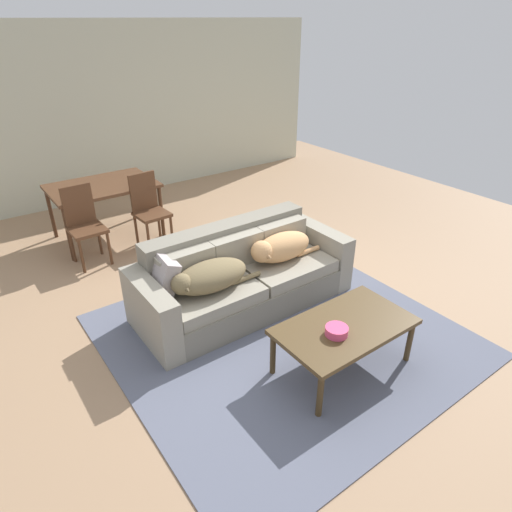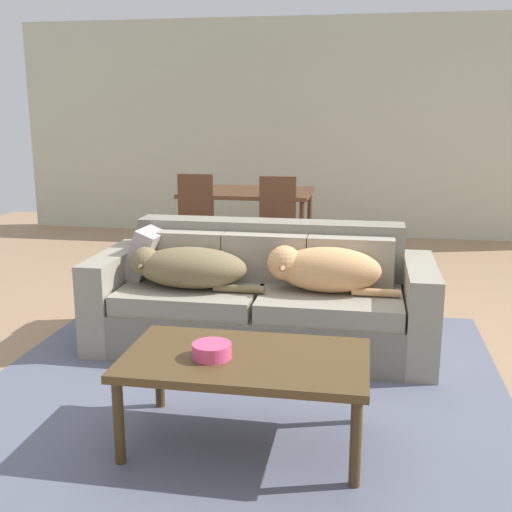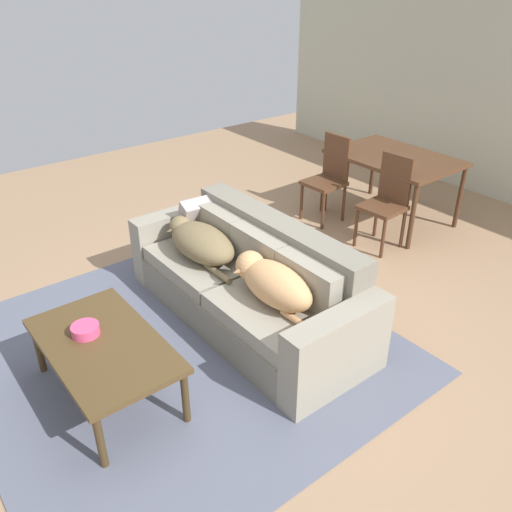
{
  "view_description": "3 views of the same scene",
  "coord_description": "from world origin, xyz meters",
  "px_view_note": "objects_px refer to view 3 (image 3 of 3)",
  "views": [
    {
      "loc": [
        -2.36,
        -3.33,
        2.72
      ],
      "look_at": [
        0.02,
        -0.05,
        0.53
      ],
      "focal_mm": 31.22,
      "sensor_mm": 36.0,
      "label": 1
    },
    {
      "loc": [
        0.53,
        -4.11,
        1.6
      ],
      "look_at": [
        -0.21,
        0.06,
        0.61
      ],
      "focal_mm": 44.24,
      "sensor_mm": 36.0,
      "label": 2
    },
    {
      "loc": [
        2.78,
        -2.26,
        2.66
      ],
      "look_at": [
        -0.15,
        0.04,
        0.57
      ],
      "focal_mm": 37.26,
      "sensor_mm": 36.0,
      "label": 3
    }
  ],
  "objects_px": {
    "couch": "(251,284)",
    "dining_chair_near_right": "(387,198)",
    "throw_pillow_by_left_arm": "(199,217)",
    "coffee_table": "(104,348)",
    "bowl_on_coffee_table": "(85,330)",
    "dining_chair_near_left": "(329,175)",
    "dog_on_left_cushion": "(200,241)",
    "dog_on_right_cushion": "(272,282)",
    "dining_table": "(394,162)"
  },
  "relations": [
    {
      "from": "dog_on_right_cushion",
      "to": "dining_chair_near_right",
      "type": "bearing_deg",
      "value": 106.35
    },
    {
      "from": "throw_pillow_by_left_arm",
      "to": "dining_table",
      "type": "bearing_deg",
      "value": 83.39
    },
    {
      "from": "dog_on_left_cushion",
      "to": "dining_chair_near_right",
      "type": "bearing_deg",
      "value": 81.72
    },
    {
      "from": "couch",
      "to": "dining_chair_near_left",
      "type": "height_order",
      "value": "dining_chair_near_left"
    },
    {
      "from": "couch",
      "to": "dog_on_right_cushion",
      "type": "distance_m",
      "value": 0.5
    },
    {
      "from": "couch",
      "to": "dining_table",
      "type": "relative_size",
      "value": 1.7
    },
    {
      "from": "throw_pillow_by_left_arm",
      "to": "dog_on_left_cushion",
      "type": "bearing_deg",
      "value": -31.68
    },
    {
      "from": "coffee_table",
      "to": "couch",
      "type": "bearing_deg",
      "value": 95.85
    },
    {
      "from": "dining_chair_near_left",
      "to": "dining_chair_near_right",
      "type": "xyz_separation_m",
      "value": [
        0.83,
        0.0,
        -0.01
      ]
    },
    {
      "from": "couch",
      "to": "dining_chair_near_right",
      "type": "distance_m",
      "value": 1.91
    },
    {
      "from": "couch",
      "to": "dining_table",
      "type": "bearing_deg",
      "value": 103.13
    },
    {
      "from": "bowl_on_coffee_table",
      "to": "dining_table",
      "type": "distance_m",
      "value": 3.87
    },
    {
      "from": "couch",
      "to": "dog_on_left_cushion",
      "type": "distance_m",
      "value": 0.57
    },
    {
      "from": "bowl_on_coffee_table",
      "to": "dining_chair_near_right",
      "type": "xyz_separation_m",
      "value": [
        -0.16,
        3.27,
        0.03
      ]
    },
    {
      "from": "dog_on_left_cushion",
      "to": "coffee_table",
      "type": "distance_m",
      "value": 1.33
    },
    {
      "from": "dog_on_left_cushion",
      "to": "throw_pillow_by_left_arm",
      "type": "height_order",
      "value": "throw_pillow_by_left_arm"
    },
    {
      "from": "dog_on_right_cushion",
      "to": "bowl_on_coffee_table",
      "type": "height_order",
      "value": "dog_on_right_cushion"
    },
    {
      "from": "dog_on_left_cushion",
      "to": "dog_on_right_cushion",
      "type": "height_order",
      "value": "dog_on_right_cushion"
    },
    {
      "from": "dog_on_left_cushion",
      "to": "dog_on_right_cushion",
      "type": "xyz_separation_m",
      "value": [
        0.89,
        0.05,
        0.02
      ]
    },
    {
      "from": "dog_on_right_cushion",
      "to": "coffee_table",
      "type": "distance_m",
      "value": 1.26
    },
    {
      "from": "dog_on_left_cushion",
      "to": "dining_table",
      "type": "xyz_separation_m",
      "value": [
        -0.09,
        2.61,
        0.11
      ]
    },
    {
      "from": "throw_pillow_by_left_arm",
      "to": "bowl_on_coffee_table",
      "type": "relative_size",
      "value": 1.96
    },
    {
      "from": "dining_chair_near_right",
      "to": "dining_table",
      "type": "bearing_deg",
      "value": 121.11
    },
    {
      "from": "dog_on_left_cushion",
      "to": "coffee_table",
      "type": "xyz_separation_m",
      "value": [
        0.62,
        -1.17,
        -0.16
      ]
    },
    {
      "from": "bowl_on_coffee_table",
      "to": "dining_table",
      "type": "bearing_deg",
      "value": 98.17
    },
    {
      "from": "dog_on_left_cushion",
      "to": "coffee_table",
      "type": "bearing_deg",
      "value": -62.03
    },
    {
      "from": "throw_pillow_by_left_arm",
      "to": "coffee_table",
      "type": "xyz_separation_m",
      "value": [
        0.98,
        -1.39,
        -0.19
      ]
    },
    {
      "from": "dining_chair_near_right",
      "to": "throw_pillow_by_left_arm",
      "type": "bearing_deg",
      "value": -113.92
    },
    {
      "from": "couch",
      "to": "dining_chair_near_left",
      "type": "bearing_deg",
      "value": 118.24
    },
    {
      "from": "throw_pillow_by_left_arm",
      "to": "dining_chair_near_left",
      "type": "bearing_deg",
      "value": 95.22
    },
    {
      "from": "couch",
      "to": "dog_on_left_cushion",
      "type": "height_order",
      "value": "couch"
    },
    {
      "from": "coffee_table",
      "to": "dining_table",
      "type": "xyz_separation_m",
      "value": [
        -0.7,
        3.78,
        0.28
      ]
    },
    {
      "from": "throw_pillow_by_left_arm",
      "to": "dining_chair_near_left",
      "type": "xyz_separation_m",
      "value": [
        -0.17,
        1.83,
        -0.07
      ]
    },
    {
      "from": "couch",
      "to": "coffee_table",
      "type": "xyz_separation_m",
      "value": [
        0.14,
        -1.33,
        0.09
      ]
    },
    {
      "from": "bowl_on_coffee_table",
      "to": "dog_on_right_cushion",
      "type": "bearing_deg",
      "value": 71.46
    },
    {
      "from": "coffee_table",
      "to": "dining_table",
      "type": "distance_m",
      "value": 3.85
    },
    {
      "from": "bowl_on_coffee_table",
      "to": "dining_chair_near_right",
      "type": "distance_m",
      "value": 3.28
    },
    {
      "from": "bowl_on_coffee_table",
      "to": "dining_chair_near_left",
      "type": "xyz_separation_m",
      "value": [
        -0.99,
        3.27,
        0.04
      ]
    },
    {
      "from": "dining_chair_near_left",
      "to": "dining_chair_near_right",
      "type": "relative_size",
      "value": 1.01
    },
    {
      "from": "coffee_table",
      "to": "dog_on_right_cushion",
      "type": "bearing_deg",
      "value": 77.39
    },
    {
      "from": "dog_on_left_cushion",
      "to": "dining_chair_near_left",
      "type": "xyz_separation_m",
      "value": [
        -0.53,
        2.06,
        -0.04
      ]
    },
    {
      "from": "throw_pillow_by_left_arm",
      "to": "dining_table",
      "type": "height_order",
      "value": "throw_pillow_by_left_arm"
    },
    {
      "from": "coffee_table",
      "to": "dining_chair_near_left",
      "type": "xyz_separation_m",
      "value": [
        -1.15,
        3.22,
        0.12
      ]
    },
    {
      "from": "dog_on_left_cushion",
      "to": "dining_chair_near_right",
      "type": "relative_size",
      "value": 0.96
    },
    {
      "from": "dining_chair_near_right",
      "to": "dining_chair_near_left",
      "type": "bearing_deg",
      "value": 176.16
    },
    {
      "from": "bowl_on_coffee_table",
      "to": "dining_table",
      "type": "xyz_separation_m",
      "value": [
        -0.55,
        3.83,
        0.19
      ]
    },
    {
      "from": "dog_on_right_cushion",
      "to": "dining_chair_near_right",
      "type": "height_order",
      "value": "dining_chair_near_right"
    },
    {
      "from": "dog_on_right_cushion",
      "to": "bowl_on_coffee_table",
      "type": "relative_size",
      "value": 4.58
    },
    {
      "from": "throw_pillow_by_left_arm",
      "to": "coffee_table",
      "type": "distance_m",
      "value": 1.71
    },
    {
      "from": "throw_pillow_by_left_arm",
      "to": "dining_chair_near_left",
      "type": "relative_size",
      "value": 0.38
    }
  ]
}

